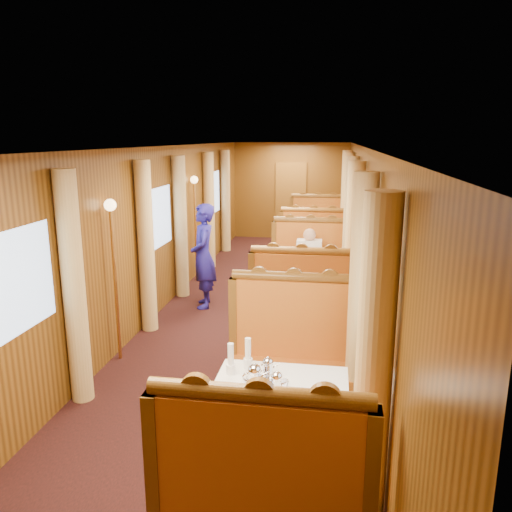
% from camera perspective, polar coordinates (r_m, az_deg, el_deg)
% --- Properties ---
extents(floor, '(3.00, 12.00, 0.01)m').
position_cam_1_polar(floor, '(7.62, -0.05, -6.76)').
color(floor, black).
rests_on(floor, ground).
extents(ceiling, '(3.00, 12.00, 0.01)m').
position_cam_1_polar(ceiling, '(7.16, -0.06, 12.38)').
color(ceiling, silver).
rests_on(ceiling, wall_left).
extents(wall_far, '(3.00, 0.01, 2.50)m').
position_cam_1_polar(wall_far, '(13.19, 4.01, 7.39)').
color(wall_far, brown).
rests_on(wall_far, floor).
extents(wall_left, '(0.01, 12.00, 2.50)m').
position_cam_1_polar(wall_left, '(7.66, -11.22, 2.78)').
color(wall_left, brown).
rests_on(wall_left, floor).
extents(wall_right, '(0.01, 12.00, 2.50)m').
position_cam_1_polar(wall_right, '(7.21, 11.81, 2.10)').
color(wall_right, brown).
rests_on(wall_right, floor).
extents(doorway_far, '(0.80, 0.04, 2.00)m').
position_cam_1_polar(doorway_far, '(13.19, 3.98, 6.30)').
color(doorway_far, brown).
rests_on(doorway_far, floor).
extents(table_near, '(1.05, 0.72, 0.75)m').
position_cam_1_polar(table_near, '(4.24, 2.81, -18.77)').
color(table_near, white).
rests_on(table_near, floor).
extents(banquette_near_fwd, '(1.30, 0.55, 1.34)m').
position_cam_1_polar(banquette_near_fwd, '(3.40, 0.77, -27.14)').
color(banquette_near_fwd, '#A73C12').
rests_on(banquette_near_fwd, floor).
extents(banquette_near_aft, '(1.30, 0.55, 1.34)m').
position_cam_1_polar(banquette_near_aft, '(5.10, 4.05, -12.26)').
color(banquette_near_aft, '#A73C12').
rests_on(banquette_near_aft, floor).
extents(table_mid, '(1.05, 0.72, 0.75)m').
position_cam_1_polar(table_mid, '(7.43, 5.69, -4.32)').
color(table_mid, white).
rests_on(table_mid, floor).
extents(banquette_mid_fwd, '(1.30, 0.55, 1.34)m').
position_cam_1_polar(banquette_mid_fwd, '(6.45, 5.18, -6.63)').
color(banquette_mid_fwd, '#A73C12').
rests_on(banquette_mid_fwd, floor).
extents(banquette_mid_aft, '(1.30, 0.55, 1.34)m').
position_cam_1_polar(banquette_mid_aft, '(8.39, 6.10, -1.91)').
color(banquette_mid_aft, '#A73C12').
rests_on(banquette_mid_aft, floor).
extents(table_far, '(1.05, 0.72, 0.75)m').
position_cam_1_polar(table_far, '(10.81, 6.76, 1.30)').
color(table_far, white).
rests_on(table_far, floor).
extents(banquette_far_fwd, '(1.30, 0.55, 1.34)m').
position_cam_1_polar(banquette_far_fwd, '(9.81, 6.53, 0.34)').
color(banquette_far_fwd, '#A73C12').
rests_on(banquette_far_fwd, floor).
extents(banquette_far_aft, '(1.30, 0.55, 1.34)m').
position_cam_1_polar(banquette_far_aft, '(11.80, 6.96, 2.55)').
color(banquette_far_aft, '#A73C12').
rests_on(banquette_far_aft, floor).
extents(tea_tray, '(0.34, 0.26, 0.01)m').
position_cam_1_polar(tea_tray, '(3.99, 1.00, -14.61)').
color(tea_tray, silver).
rests_on(tea_tray, table_near).
extents(teapot_left, '(0.21, 0.18, 0.14)m').
position_cam_1_polar(teapot_left, '(3.96, -0.18, -13.78)').
color(teapot_left, silver).
rests_on(teapot_left, tea_tray).
extents(teapot_right, '(0.17, 0.14, 0.12)m').
position_cam_1_polar(teapot_right, '(3.91, 2.37, -14.38)').
color(teapot_right, silver).
rests_on(teapot_right, tea_tray).
extents(teapot_back, '(0.18, 0.16, 0.12)m').
position_cam_1_polar(teapot_back, '(4.12, 1.36, -12.79)').
color(teapot_back, silver).
rests_on(teapot_back, tea_tray).
extents(fruit_plate, '(0.21, 0.21, 0.05)m').
position_cam_1_polar(fruit_plate, '(3.94, 7.80, -14.89)').
color(fruit_plate, white).
rests_on(fruit_plate, table_near).
extents(cup_inboard, '(0.08, 0.08, 0.26)m').
position_cam_1_polar(cup_inboard, '(4.14, -2.90, -11.99)').
color(cup_inboard, white).
rests_on(cup_inboard, table_near).
extents(cup_outboard, '(0.08, 0.08, 0.26)m').
position_cam_1_polar(cup_outboard, '(4.23, -0.92, -11.37)').
color(cup_outboard, white).
rests_on(cup_outboard, table_near).
extents(rose_vase_mid, '(0.06, 0.06, 0.36)m').
position_cam_1_polar(rose_vase_mid, '(7.31, 5.72, -0.12)').
color(rose_vase_mid, silver).
rests_on(rose_vase_mid, table_mid).
extents(rose_vase_far, '(0.06, 0.06, 0.36)m').
position_cam_1_polar(rose_vase_far, '(10.67, 6.99, 4.15)').
color(rose_vase_far, silver).
rests_on(rose_vase_far, table_far).
extents(window_left_near, '(0.01, 1.20, 0.90)m').
position_cam_1_polar(window_left_near, '(4.57, -26.19, -2.99)').
color(window_left_near, '#91ADD3').
rests_on(window_left_near, wall_left).
extents(curtain_left_near_b, '(0.22, 0.22, 2.35)m').
position_cam_1_polar(curtain_left_near_b, '(5.22, -20.09, -3.63)').
color(curtain_left_near_b, tan).
rests_on(curtain_left_near_b, floor).
extents(window_right_near, '(0.01, 1.20, 0.90)m').
position_cam_1_polar(window_right_near, '(3.78, 14.20, -5.22)').
color(window_right_near, '#91ADD3').
rests_on(window_right_near, wall_right).
extents(curtain_right_near_a, '(0.22, 0.22, 2.35)m').
position_cam_1_polar(curtain_right_near_a, '(3.16, 13.21, -14.43)').
color(curtain_right_near_a, tan).
rests_on(curtain_right_near_a, floor).
extents(curtain_right_near_b, '(0.22, 0.22, 2.35)m').
position_cam_1_polar(curtain_right_near_b, '(4.59, 11.84, -5.35)').
color(curtain_right_near_b, tan).
rests_on(curtain_right_near_b, floor).
extents(window_left_mid, '(0.01, 1.20, 0.90)m').
position_cam_1_polar(window_left_mid, '(7.62, -11.19, 4.26)').
color(window_left_mid, '#91ADD3').
rests_on(window_left_mid, wall_left).
extents(curtain_left_mid_a, '(0.22, 0.22, 2.35)m').
position_cam_1_polar(curtain_left_mid_a, '(6.92, -12.44, 0.96)').
color(curtain_left_mid_a, tan).
rests_on(curtain_left_mid_a, floor).
extents(curtain_left_mid_b, '(0.22, 0.22, 2.35)m').
position_cam_1_polar(curtain_left_mid_b, '(8.36, -8.62, 3.25)').
color(curtain_left_mid_b, tan).
rests_on(curtain_left_mid_b, floor).
extents(window_right_mid, '(0.01, 1.20, 0.90)m').
position_cam_1_polar(window_right_mid, '(7.18, 11.77, 3.67)').
color(window_right_mid, '#91ADD3').
rests_on(window_right_mid, wall_right).
extents(curtain_right_mid_a, '(0.22, 0.22, 2.35)m').
position_cam_1_polar(curtain_right_mid_a, '(6.46, 11.04, 0.15)').
color(curtain_right_mid_a, tan).
rests_on(curtain_right_mid_a, floor).
extents(curtain_right_mid_b, '(0.22, 0.22, 2.35)m').
position_cam_1_polar(curtain_right_mid_b, '(7.99, 10.67, 2.69)').
color(curtain_right_mid_b, tan).
rests_on(curtain_right_mid_b, floor).
extents(window_left_far, '(0.01, 1.20, 0.90)m').
position_cam_1_polar(window_left_far, '(10.95, -4.95, 7.19)').
color(window_left_far, '#91ADD3').
rests_on(window_left_far, wall_left).
extents(curtain_left_far_a, '(0.22, 0.22, 2.35)m').
position_cam_1_polar(curtain_left_far_a, '(10.20, -5.38, 5.17)').
color(curtain_left_far_a, tan).
rests_on(curtain_left_far_a, floor).
extents(curtain_left_far_b, '(0.22, 0.22, 2.35)m').
position_cam_1_polar(curtain_left_far_b, '(11.71, -3.51, 6.27)').
color(curtain_left_far_b, tan).
rests_on(curtain_left_far_b, floor).
extents(window_right_far, '(0.01, 1.20, 0.90)m').
position_cam_1_polar(window_right_far, '(10.64, 10.90, 6.82)').
color(window_right_far, '#91ADD3').
rests_on(window_right_far, wall_right).
extents(curtain_right_far_a, '(0.22, 0.22, 2.35)m').
position_cam_1_polar(curtain_right_far_a, '(9.90, 10.36, 4.76)').
color(curtain_right_far_a, tan).
rests_on(curtain_right_far_a, floor).
extents(curtain_right_far_b, '(0.22, 0.22, 2.35)m').
position_cam_1_polar(curtain_right_far_b, '(11.44, 10.19, 5.91)').
color(curtain_right_far_b, tan).
rests_on(curtain_right_far_b, floor).
extents(sconce_left_fore, '(0.14, 0.14, 1.95)m').
position_cam_1_polar(sconce_left_fore, '(6.01, -16.03, 0.93)').
color(sconce_left_fore, '#BF8C3F').
rests_on(sconce_left_fore, floor).
extents(sconce_right_fore, '(0.14, 0.14, 1.95)m').
position_cam_1_polar(sconce_right_fore, '(5.47, 11.68, -0.03)').
color(sconce_right_fore, '#BF8C3F').
rests_on(sconce_right_fore, floor).
extents(sconce_left_aft, '(0.14, 0.14, 1.95)m').
position_cam_1_polar(sconce_left_aft, '(9.25, -6.99, 5.59)').
color(sconce_left_aft, '#BF8C3F').
rests_on(sconce_left_aft, floor).
extents(sconce_right_aft, '(0.14, 0.14, 1.95)m').
position_cam_1_polar(sconce_right_aft, '(8.91, 10.68, 5.16)').
color(sconce_right_aft, '#BF8C3F').
rests_on(sconce_right_aft, floor).
extents(steward, '(0.53, 0.68, 1.64)m').
position_cam_1_polar(steward, '(7.83, -6.03, -0.01)').
color(steward, navy).
rests_on(steward, floor).
extents(passenger, '(0.40, 0.44, 0.76)m').
position_cam_1_polar(passenger, '(8.07, 6.07, -0.18)').
color(passenger, beige).
rests_on(passenger, banquette_mid_aft).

